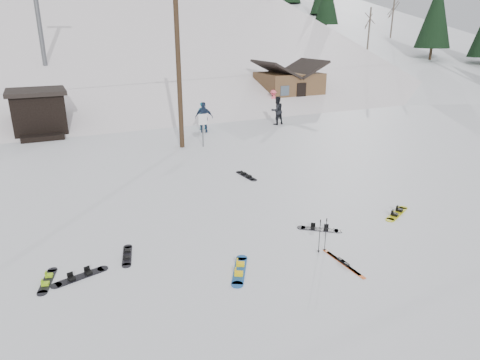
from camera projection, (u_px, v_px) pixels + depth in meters
name	position (u px, v px, depth m)	size (l,w,h in m)	color
ground	(276.00, 281.00, 11.19)	(200.00, 200.00, 0.00)	white
ski_slope	(85.00, 162.00, 62.07)	(60.00, 75.00, 45.00)	white
ridge_right	(322.00, 136.00, 72.79)	(34.00, 85.00, 36.00)	white
treeline_right	(348.00, 75.00, 61.50)	(20.00, 60.00, 10.00)	black
treeline_crest	(59.00, 63.00, 84.51)	(50.00, 6.00, 10.00)	black
utility_pole	(178.00, 61.00, 22.37)	(2.00, 0.26, 9.00)	#3A2819
trail_sign	(203.00, 124.00, 23.59)	(0.50, 0.09, 1.85)	#595B60
lift_hut	(39.00, 112.00, 26.57)	(3.40, 4.10, 2.75)	black
lift_tower_near	(37.00, 7.00, 32.54)	(2.20, 0.36, 8.00)	#595B60
cabin	(289.00, 87.00, 37.20)	(5.39, 4.40, 3.77)	brown
hero_snowboard	(240.00, 270.00, 11.64)	(1.01, 1.49, 0.12)	#1955A8
hero_skis	(343.00, 263.00, 12.01)	(0.13, 1.76, 0.09)	#C44914
ski_poles	(323.00, 235.00, 12.48)	(0.29, 0.08, 1.07)	black
board_scatter_a	(80.00, 276.00, 11.35)	(1.50, 0.62, 0.11)	black
board_scatter_b	(127.00, 255.00, 12.41)	(0.51, 1.35, 0.10)	black
board_scatter_c	(47.00, 281.00, 11.16)	(0.55, 1.32, 0.10)	black
board_scatter_d	(319.00, 229.00, 14.05)	(1.21, 1.01, 0.10)	black
board_scatter_e	(397.00, 213.00, 15.24)	(1.53, 0.92, 0.12)	yellow
board_scatter_f	(246.00, 176.00, 19.16)	(0.41, 1.56, 0.11)	black
skier_teal	(202.00, 116.00, 27.87)	(0.65, 0.43, 1.80)	#0D708A
skier_dark	(277.00, 111.00, 29.31)	(0.94, 0.73, 1.93)	black
skier_pink	(273.00, 100.00, 34.81)	(1.04, 0.60, 1.61)	#F7576C
skier_navy	(204.00, 117.00, 27.01)	(1.13, 0.47, 1.93)	#1B2943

